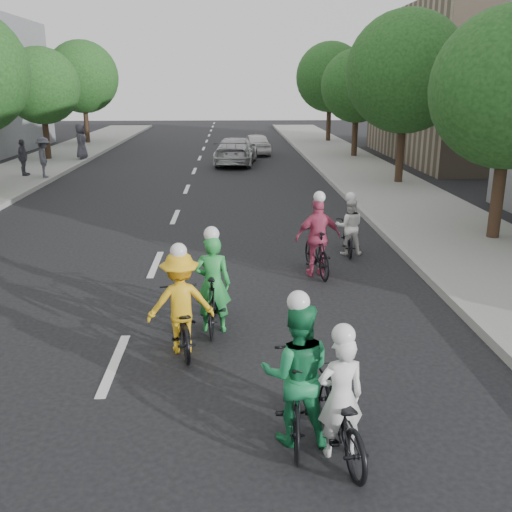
{
  "coord_description": "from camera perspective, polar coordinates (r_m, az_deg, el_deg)",
  "views": [
    {
      "loc": [
        1.82,
        -7.89,
        4.09
      ],
      "look_at": [
        2.26,
        2.28,
        1.0
      ],
      "focal_mm": 40.0,
      "sensor_mm": 36.0,
      "label": 1
    }
  ],
  "objects": [
    {
      "name": "ground",
      "position": [
        9.07,
        -14.0,
        -10.45
      ],
      "size": [
        120.0,
        120.0,
        0.0
      ],
      "primitive_type": "plane",
      "color": "black",
      "rests_on": "ground"
    },
    {
      "name": "sidewalk_right",
      "position": [
        19.35,
        16.27,
        4.22
      ],
      "size": [
        4.0,
        80.0,
        0.15
      ],
      "primitive_type": "cube",
      "color": "gray",
      "rests_on": "ground"
    },
    {
      "name": "curb_right",
      "position": [
        18.82,
        10.62,
        4.31
      ],
      "size": [
        0.18,
        80.0,
        0.18
      ],
      "primitive_type": "cube",
      "color": "#999993",
      "rests_on": "ground"
    },
    {
      "name": "bldg_se",
      "position": [
        34.9,
        22.37,
        15.52
      ],
      "size": [
        10.0,
        14.0,
        8.0
      ],
      "primitive_type": "cube",
      "color": "gray",
      "rests_on": "ground"
    },
    {
      "name": "tree_l_4",
      "position": [
        33.43,
        -20.69,
        15.62
      ],
      "size": [
        4.0,
        4.0,
        5.97
      ],
      "color": "black",
      "rests_on": "ground"
    },
    {
      "name": "tree_l_5",
      "position": [
        42.11,
        -16.96,
        16.76
      ],
      "size": [
        4.8,
        4.8,
        6.93
      ],
      "color": "black",
      "rests_on": "ground"
    },
    {
      "name": "tree_r_0",
      "position": [
        16.09,
        24.13,
        15.02
      ],
      "size": [
        4.0,
        4.0,
        5.97
      ],
      "color": "black",
      "rests_on": "ground"
    },
    {
      "name": "tree_r_1",
      "position": [
        24.51,
        14.78,
        17.34
      ],
      "size": [
        4.8,
        4.8,
        6.93
      ],
      "color": "black",
      "rests_on": "ground"
    },
    {
      "name": "tree_r_2",
      "position": [
        33.23,
        10.08,
        16.41
      ],
      "size": [
        4.0,
        4.0,
        5.97
      ],
      "color": "black",
      "rests_on": "ground"
    },
    {
      "name": "tree_r_3",
      "position": [
        42.08,
        7.43,
        17.32
      ],
      "size": [
        4.8,
        4.8,
        6.93
      ],
      "color": "black",
      "rests_on": "ground"
    },
    {
      "name": "cyclist_0",
      "position": [
        6.87,
        4.03,
        -12.6
      ],
      "size": [
        0.89,
        1.79,
        1.89
      ],
      "rotation": [
        0.0,
        0.0,
        3.07
      ],
      "color": "black",
      "rests_on": "ground"
    },
    {
      "name": "cyclist_1",
      "position": [
        6.79,
        8.25,
        -14.9
      ],
      "size": [
        0.86,
        1.84,
        1.62
      ],
      "rotation": [
        0.0,
        0.0,
        3.28
      ],
      "color": "black",
      "rests_on": "ground"
    },
    {
      "name": "cyclist_2",
      "position": [
        9.1,
        -7.49,
        -5.48
      ],
      "size": [
        1.14,
        1.82,
        1.78
      ],
      "rotation": [
        0.0,
        0.0,
        3.32
      ],
      "color": "black",
      "rests_on": "ground"
    },
    {
      "name": "cyclist_3",
      "position": [
        12.61,
        6.17,
        1.15
      ],
      "size": [
        1.08,
        1.77,
        1.89
      ],
      "rotation": [
        0.0,
        0.0,
        3.31
      ],
      "color": "black",
      "rests_on": "ground"
    },
    {
      "name": "cyclist_4",
      "position": [
        9.79,
        -4.32,
        -3.81
      ],
      "size": [
        0.63,
        1.71,
        1.85
      ],
      "rotation": [
        0.0,
        0.0,
        3.11
      ],
      "color": "black",
      "rests_on": "ground"
    },
    {
      "name": "cyclist_5",
      "position": [
        14.34,
        9.24,
        2.38
      ],
      "size": [
        0.73,
        1.57,
        1.57
      ],
      "rotation": [
        0.0,
        0.0,
        3.06
      ],
      "color": "black",
      "rests_on": "ground"
    },
    {
      "name": "follow_car_lead",
      "position": [
        30.36,
        -2.02,
        10.45
      ],
      "size": [
        2.52,
        5.04,
        1.41
      ],
      "primitive_type": "imported",
      "rotation": [
        0.0,
        0.0,
        3.02
      ],
      "color": "#B3B2B7",
      "rests_on": "ground"
    },
    {
      "name": "follow_car_trail",
      "position": [
        34.81,
        -0.01,
        11.17
      ],
      "size": [
        1.86,
        3.83,
        1.26
      ],
      "primitive_type": "imported",
      "rotation": [
        0.0,
        0.0,
        3.25
      ],
      "color": "white",
      "rests_on": "ground"
    },
    {
      "name": "spectator_0",
      "position": [
        26.69,
        -20.42,
        9.23
      ],
      "size": [
        0.92,
        1.26,
        1.74
      ],
      "primitive_type": "imported",
      "rotation": [
        0.0,
        0.0,
        1.84
      ],
      "color": "#51525F",
      "rests_on": "sidewalk_left"
    },
    {
      "name": "spectator_1",
      "position": [
        27.63,
        -22.27,
        9.11
      ],
      "size": [
        0.39,
        0.94,
        1.6
      ],
      "primitive_type": "imported",
      "rotation": [
        0.0,
        0.0,
        1.58
      ],
      "color": "#545361",
      "rests_on": "sidewalk_left"
    },
    {
      "name": "spectator_2",
      "position": [
        32.82,
        -17.08,
        10.89
      ],
      "size": [
        0.71,
        0.98,
        1.87
      ],
      "primitive_type": "imported",
      "rotation": [
        0.0,
        0.0,
        1.7
      ],
      "color": "#494854",
      "rests_on": "sidewalk_left"
    }
  ]
}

